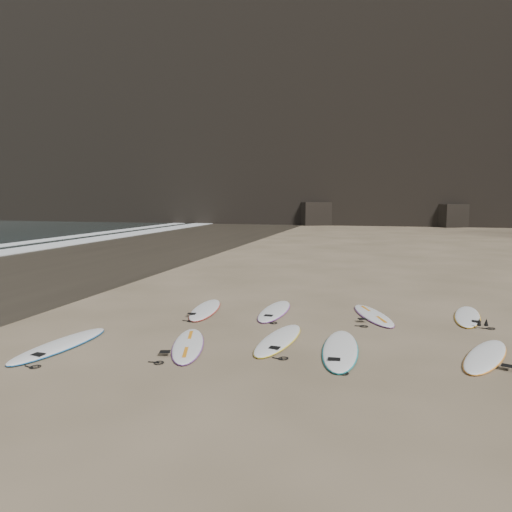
{
  "coord_description": "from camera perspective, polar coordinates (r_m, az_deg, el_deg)",
  "views": [
    {
      "loc": [
        1.71,
        -9.84,
        3.04
      ],
      "look_at": [
        -1.56,
        2.76,
        1.5
      ],
      "focal_mm": 35.0,
      "sensor_mm": 36.0,
      "label": 1
    }
  ],
  "objects": [
    {
      "name": "ground",
      "position": [
        10.44,
        4.57,
        -10.21
      ],
      "size": [
        240.0,
        240.0,
        0.0
      ],
      "primitive_type": "plane",
      "color": "#897559",
      "rests_on": "ground"
    },
    {
      "name": "wet_sand",
      "position": [
        24.88,
        -21.81,
        -0.74
      ],
      "size": [
        12.0,
        200.0,
        0.01
      ],
      "primitive_type": "cube",
      "color": "#383026",
      "rests_on": "ground"
    },
    {
      "name": "surfboard_0",
      "position": [
        11.08,
        -21.45,
        -9.39
      ],
      "size": [
        0.9,
        2.78,
        0.1
      ],
      "primitive_type": "ellipsoid",
      "rotation": [
        0.0,
        0.0,
        -0.09
      ],
      "color": "white",
      "rests_on": "ground"
    },
    {
      "name": "surfboard_1",
      "position": [
        10.44,
        -7.77,
        -10.0
      ],
      "size": [
        1.31,
        2.53,
        0.09
      ],
      "primitive_type": "ellipsoid",
      "rotation": [
        0.0,
        0.0,
        0.3
      ],
      "color": "white",
      "rests_on": "ground"
    },
    {
      "name": "surfboard_2",
      "position": [
        10.72,
        2.61,
        -9.47
      ],
      "size": [
        0.86,
        2.63,
        0.09
      ],
      "primitive_type": "ellipsoid",
      "rotation": [
        0.0,
        0.0,
        -0.1
      ],
      "color": "white",
      "rests_on": "ground"
    },
    {
      "name": "surfboard_3",
      "position": [
        10.18,
        9.62,
        -10.43
      ],
      "size": [
        0.83,
        2.82,
        0.1
      ],
      "primitive_type": "ellipsoid",
      "rotation": [
        0.0,
        0.0,
        0.06
      ],
      "color": "white",
      "rests_on": "ground"
    },
    {
      "name": "surfboard_4",
      "position": [
        10.62,
        24.76,
        -10.28
      ],
      "size": [
        1.42,
        2.54,
        0.09
      ],
      "primitive_type": "ellipsoid",
      "rotation": [
        0.0,
        0.0,
        -0.35
      ],
      "color": "white",
      "rests_on": "ground"
    },
    {
      "name": "surfboard_5",
      "position": [
        13.53,
        -5.82,
        -6.07
      ],
      "size": [
        0.98,
        2.65,
        0.09
      ],
      "primitive_type": "ellipsoid",
      "rotation": [
        0.0,
        0.0,
        0.14
      ],
      "color": "white",
      "rests_on": "ground"
    },
    {
      "name": "surfboard_6",
      "position": [
        13.32,
        2.14,
        -6.25
      ],
      "size": [
        0.65,
        2.61,
        0.09
      ],
      "primitive_type": "ellipsoid",
      "rotation": [
        0.0,
        0.0,
        -0.01
      ],
      "color": "white",
      "rests_on": "ground"
    },
    {
      "name": "surfboard_7",
      "position": [
        13.18,
        13.24,
        -6.57
      ],
      "size": [
        1.42,
        2.52,
        0.09
      ],
      "primitive_type": "ellipsoid",
      "rotation": [
        0.0,
        0.0,
        0.36
      ],
      "color": "white",
      "rests_on": "ground"
    },
    {
      "name": "surfboard_8",
      "position": [
        13.81,
        23.01,
        -6.33
      ],
      "size": [
        0.94,
        2.51,
        0.09
      ],
      "primitive_type": "ellipsoid",
      "rotation": [
        0.0,
        0.0,
        -0.14
      ],
      "color": "white",
      "rests_on": "ground"
    }
  ]
}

